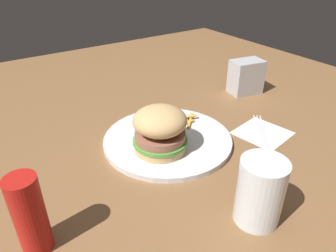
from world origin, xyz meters
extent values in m
plane|color=brown|center=(0.00, 0.00, 0.00)|extent=(1.60, 1.60, 0.00)
cylinder|color=silver|center=(0.02, 0.00, 0.01)|extent=(0.28, 0.28, 0.01)
cylinder|color=tan|center=(-0.02, -0.03, 0.02)|extent=(0.11, 0.11, 0.02)
cylinder|color=#4C9338|center=(-0.02, -0.03, 0.03)|extent=(0.11, 0.11, 0.01)
cylinder|color=#8E5B47|center=(-0.02, -0.03, 0.04)|extent=(0.10, 0.10, 0.02)
ellipsoid|color=tan|center=(-0.02, -0.03, 0.08)|extent=(0.11, 0.11, 0.05)
cylinder|color=gold|center=(0.10, 0.02, 0.02)|extent=(0.05, 0.05, 0.01)
cylinder|color=gold|center=(0.10, 0.04, 0.02)|extent=(0.06, 0.02, 0.01)
cylinder|color=gold|center=(0.07, 0.05, 0.02)|extent=(0.01, 0.08, 0.01)
cylinder|color=gold|center=(0.08, 0.02, 0.02)|extent=(0.07, 0.01, 0.01)
cylinder|color=gold|center=(0.10, 0.05, 0.02)|extent=(0.02, 0.08, 0.01)
cylinder|color=#E5B251|center=(0.09, 0.04, 0.02)|extent=(0.07, 0.03, 0.01)
cylinder|color=gold|center=(0.07, 0.02, 0.02)|extent=(0.04, 0.05, 0.01)
cube|color=white|center=(0.23, -0.09, 0.00)|extent=(0.13, 0.13, 0.00)
cube|color=silver|center=(0.21, -0.12, 0.00)|extent=(0.08, 0.09, 0.00)
cube|color=silver|center=(0.25, -0.06, 0.00)|extent=(0.04, 0.04, 0.00)
cylinder|color=silver|center=(0.28, -0.04, 0.00)|extent=(0.02, 0.02, 0.00)
cylinder|color=silver|center=(0.27, -0.04, 0.00)|extent=(0.02, 0.02, 0.00)
cylinder|color=silver|center=(0.27, -0.03, 0.00)|extent=(0.02, 0.02, 0.00)
cylinder|color=silver|center=(0.01, -0.26, 0.06)|extent=(0.07, 0.07, 0.11)
cylinder|color=silver|center=(0.01, -0.26, 0.04)|extent=(0.07, 0.07, 0.08)
cube|color=#B7BABF|center=(0.36, 0.10, 0.05)|extent=(0.10, 0.08, 0.10)
cylinder|color=#B21914|center=(-0.29, -0.12, 0.06)|extent=(0.04, 0.04, 0.13)
camera|label=1|loc=(-0.31, -0.49, 0.38)|focal=33.50mm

